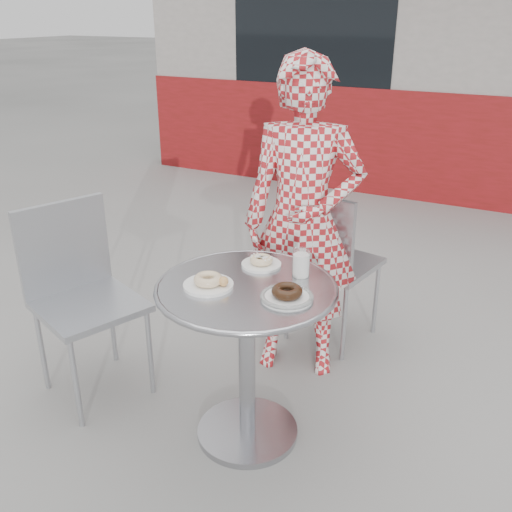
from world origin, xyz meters
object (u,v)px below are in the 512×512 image
at_px(chair_far, 331,293).
at_px(chair_left, 93,339).
at_px(seated_person, 303,223).
at_px(plate_far, 261,262).
at_px(plate_checker, 287,295).
at_px(plate_near, 209,282).
at_px(bistro_table, 247,325).
at_px(milk_cup, 301,264).

relative_size(chair_far, chair_left, 0.97).
distance_m(seated_person, plate_far, 0.42).
relative_size(chair_far, plate_checker, 4.42).
bearing_deg(chair_far, plate_far, 95.94).
bearing_deg(plate_far, plate_near, -108.49).
distance_m(plate_far, plate_checker, 0.30).
relative_size(chair_left, plate_far, 5.48).
bearing_deg(seated_person, plate_far, -107.28).
xyz_separation_m(chair_left, plate_checker, (0.96, 0.02, 0.45)).
xyz_separation_m(seated_person, plate_near, (-0.09, -0.68, -0.03)).
height_order(bistro_table, seated_person, seated_person).
relative_size(chair_far, milk_cup, 7.83).
bearing_deg(plate_far, plate_checker, -45.51).
distance_m(chair_far, seated_person, 0.59).
height_order(chair_far, plate_checker, chair_far).
xyz_separation_m(bistro_table, chair_left, (-0.78, -0.05, -0.26)).
bearing_deg(plate_checker, seated_person, 108.24).
distance_m(bistro_table, chair_far, 0.95).
bearing_deg(seated_person, plate_near, -114.39).
xyz_separation_m(plate_checker, milk_cup, (-0.03, 0.20, 0.04)).
xyz_separation_m(plate_near, milk_cup, (0.27, 0.25, 0.03)).
bearing_deg(seated_person, bistro_table, -104.09).
distance_m(chair_far, plate_checker, 1.06).
height_order(seated_person, milk_cup, seated_person).
relative_size(seated_person, plate_near, 7.99).
relative_size(seated_person, milk_cup, 13.84).
bearing_deg(chair_far, chair_left, 60.29).
height_order(chair_far, milk_cup, chair_far).
bearing_deg(plate_checker, chair_left, -179.02).
xyz_separation_m(plate_far, plate_checker, (0.21, -0.22, -0.00)).
height_order(bistro_table, plate_checker, plate_checker).
distance_m(plate_far, plate_near, 0.28).
relative_size(plate_far, plate_checker, 0.83).
height_order(chair_left, plate_far, chair_left).
relative_size(bistro_table, plate_checker, 3.65).
relative_size(bistro_table, milk_cup, 6.46).
bearing_deg(plate_far, chair_left, -162.71).
bearing_deg(plate_checker, plate_near, -171.54).
bearing_deg(milk_cup, seated_person, 112.22).
xyz_separation_m(chair_far, plate_near, (-0.14, -0.98, 0.46)).
relative_size(bistro_table, plate_far, 4.37).
bearing_deg(plate_near, milk_cup, 42.56).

